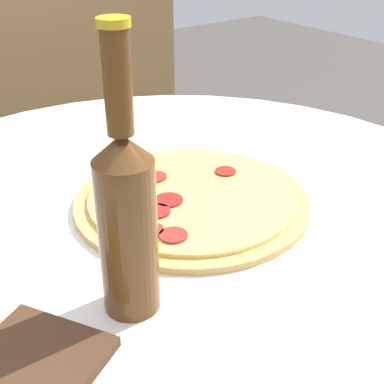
# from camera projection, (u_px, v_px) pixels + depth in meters

# --- Properties ---
(table) EXTENTS (1.08, 1.08, 0.77)m
(table) POSITION_uv_depth(u_px,v_px,m) (172.00, 306.00, 0.84)
(table) COLOR silver
(table) RESTS_ON ground_plane
(pizza) EXTENTS (0.35, 0.35, 0.02)m
(pizza) POSITION_uv_depth(u_px,v_px,m) (191.00, 199.00, 0.79)
(pizza) COLOR tan
(pizza) RESTS_ON table
(beer_bottle) EXTENTS (0.06, 0.06, 0.31)m
(beer_bottle) POSITION_uv_depth(u_px,v_px,m) (127.00, 216.00, 0.54)
(beer_bottle) COLOR #563314
(beer_bottle) RESTS_ON table
(pizza_paddle) EXTENTS (0.24, 0.18, 0.02)m
(pizza_paddle) POSITION_uv_depth(u_px,v_px,m) (14.00, 384.00, 0.49)
(pizza_paddle) COLOR #422819
(pizza_paddle) RESTS_ON table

